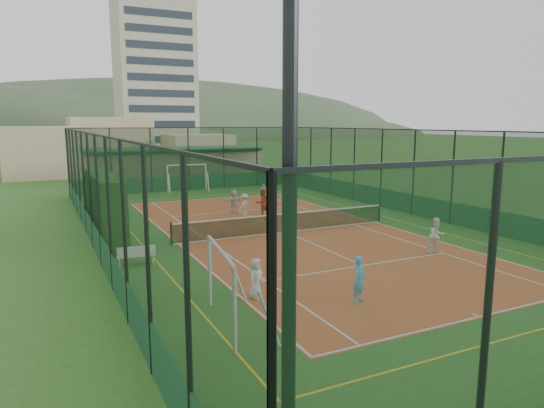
# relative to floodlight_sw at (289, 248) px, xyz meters

# --- Properties ---
(ground) EXTENTS (300.00, 300.00, 0.00)m
(ground) POSITION_rel_floodlight_sw_xyz_m (8.60, 16.60, -4.12)
(ground) COLOR #26591E
(ground) RESTS_ON ground
(court_slab) EXTENTS (11.17, 23.97, 0.01)m
(court_slab) POSITION_rel_floodlight_sw_xyz_m (8.60, 16.60, -4.12)
(court_slab) COLOR #C9552C
(court_slab) RESTS_ON ground
(tennis_net) EXTENTS (11.67, 0.12, 1.06)m
(tennis_net) POSITION_rel_floodlight_sw_xyz_m (8.60, 16.60, -3.59)
(tennis_net) COLOR black
(tennis_net) RESTS_ON ground
(perimeter_fence) EXTENTS (18.12, 34.12, 5.00)m
(perimeter_fence) POSITION_rel_floodlight_sw_xyz_m (8.60, 16.60, -1.62)
(perimeter_fence) COLOR black
(perimeter_fence) RESTS_ON ground
(floodlight_sw) EXTENTS (0.60, 0.26, 8.25)m
(floodlight_sw) POSITION_rel_floodlight_sw_xyz_m (0.00, 0.00, 0.00)
(floodlight_sw) COLOR black
(floodlight_sw) RESTS_ON ground
(floodlight_ne) EXTENTS (0.60, 0.26, 8.25)m
(floodlight_ne) POSITION_rel_floodlight_sw_xyz_m (17.20, 33.20, 0.00)
(floodlight_ne) COLOR black
(floodlight_ne) RESTS_ON ground
(clubhouse) EXTENTS (15.20, 7.20, 3.15)m
(clubhouse) POSITION_rel_floodlight_sw_xyz_m (8.60, 38.60, -2.55)
(clubhouse) COLOR tan
(clubhouse) RESTS_ON ground
(apartment_tower) EXTENTS (15.00, 12.00, 30.00)m
(apartment_tower) POSITION_rel_floodlight_sw_xyz_m (20.60, 98.60, 10.88)
(apartment_tower) COLOR beige
(apartment_tower) RESTS_ON ground
(distant_hills) EXTENTS (200.00, 60.00, 24.00)m
(distant_hills) POSITION_rel_floodlight_sw_xyz_m (8.60, 166.60, -4.12)
(distant_hills) COLOR #384C33
(distant_hills) RESTS_ON ground
(hedge_left) EXTENTS (1.05, 7.01, 3.07)m
(hedge_left) POSITION_rel_floodlight_sw_xyz_m (0.30, 18.93, -2.59)
(hedge_left) COLOR black
(hedge_left) RESTS_ON ground
(white_bench) EXTENTS (1.46, 0.54, 0.80)m
(white_bench) POSITION_rel_floodlight_sw_xyz_m (0.80, 14.10, -3.72)
(white_bench) COLOR white
(white_bench) RESTS_ON ground
(futsal_goal_near) EXTENTS (3.40, 1.41, 2.12)m
(futsal_goal_near) POSITION_rel_floodlight_sw_xyz_m (1.81, 7.30, -3.06)
(futsal_goal_near) COLOR white
(futsal_goal_near) RESTS_ON ground
(futsal_goal_far) EXTENTS (3.25, 1.23, 2.05)m
(futsal_goal_far) POSITION_rel_floodlight_sw_xyz_m (8.36, 33.41, -3.10)
(futsal_goal_far) COLOR white
(futsal_goal_far) RESTS_ON ground
(child_near_left) EXTENTS (0.74, 0.70, 1.27)m
(child_near_left) POSITION_rel_floodlight_sw_xyz_m (3.51, 8.86, -3.48)
(child_near_left) COLOR white
(child_near_left) RESTS_ON court_slab
(child_near_mid) EXTENTS (0.63, 0.55, 1.46)m
(child_near_mid) POSITION_rel_floodlight_sw_xyz_m (6.18, 7.12, -3.39)
(child_near_mid) COLOR #54B1F0
(child_near_mid) RESTS_ON court_slab
(child_near_right) EXTENTS (0.76, 0.61, 1.51)m
(child_near_right) POSITION_rel_floodlight_sw_xyz_m (12.45, 10.36, -3.36)
(child_near_right) COLOR white
(child_near_right) RESTS_ON court_slab
(child_far_left) EXTENTS (0.97, 0.86, 1.30)m
(child_far_left) POSITION_rel_floodlight_sw_xyz_m (8.37, 21.42, -3.46)
(child_far_left) COLOR white
(child_far_left) RESTS_ON court_slab
(child_far_right) EXTENTS (0.77, 0.37, 1.29)m
(child_far_right) POSITION_rel_floodlight_sw_xyz_m (11.43, 25.34, -3.47)
(child_far_right) COLOR silver
(child_far_right) RESTS_ON court_slab
(child_far_back) EXTENTS (1.36, 0.74, 1.40)m
(child_far_back) POSITION_rel_floodlight_sw_xyz_m (8.16, 22.59, -3.42)
(child_far_back) COLOR silver
(child_far_back) RESTS_ON court_slab
(coach) EXTENTS (0.89, 0.76, 1.59)m
(coach) POSITION_rel_floodlight_sw_xyz_m (9.26, 20.90, -3.32)
(coach) COLOR #AB1812
(coach) RESTS_ON court_slab
(tennis_balls) EXTENTS (3.89, 1.26, 0.07)m
(tennis_balls) POSITION_rel_floodlight_sw_xyz_m (8.78, 17.82, -4.08)
(tennis_balls) COLOR #CCE033
(tennis_balls) RESTS_ON court_slab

